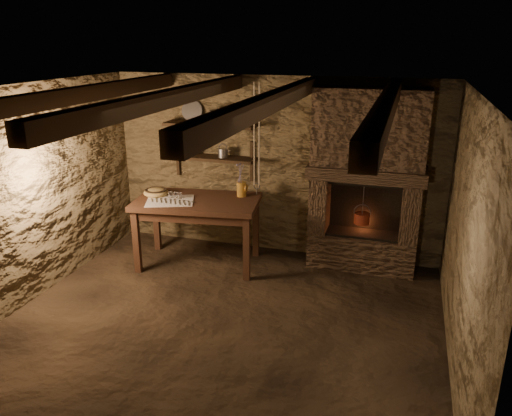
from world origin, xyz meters
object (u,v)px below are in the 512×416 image
(stoneware_jug, at_px, (242,182))
(iron_stockpot, at_px, (218,118))
(work_table, at_px, (198,229))
(red_pot, at_px, (362,218))
(wooden_bowl, at_px, (156,193))

(stoneware_jug, distance_m, iron_stockpot, 0.93)
(work_table, xyz_separation_m, stoneware_jug, (0.50, 0.30, 0.60))
(work_table, bearing_deg, stoneware_jug, 22.57)
(red_pot, bearing_deg, stoneware_jug, -173.44)
(stoneware_jug, distance_m, red_pot, 1.60)
(work_table, distance_m, stoneware_jug, 0.84)
(red_pot, bearing_deg, work_table, -166.92)
(stoneware_jug, bearing_deg, work_table, -148.20)
(work_table, relative_size, stoneware_jug, 3.84)
(wooden_bowl, relative_size, iron_stockpot, 1.53)
(stoneware_jug, distance_m, wooden_bowl, 1.13)
(stoneware_jug, bearing_deg, wooden_bowl, -163.40)
(iron_stockpot, xyz_separation_m, red_pot, (1.97, -0.12, -1.15))
(wooden_bowl, distance_m, iron_stockpot, 1.28)
(iron_stockpot, bearing_deg, stoneware_jug, -34.96)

